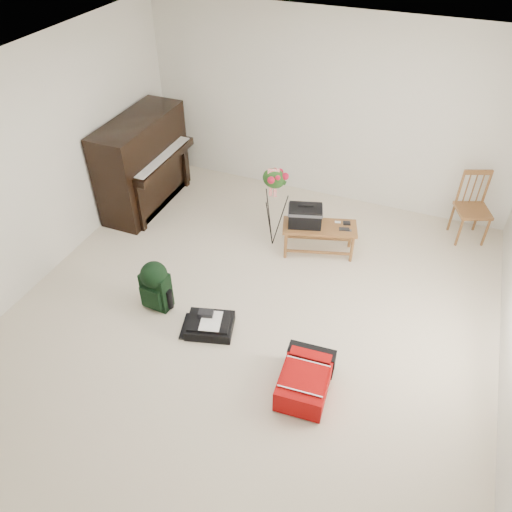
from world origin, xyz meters
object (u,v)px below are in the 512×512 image
at_px(bench, 310,218).
at_px(black_duffel, 210,324).
at_px(red_suitcase, 307,376).
at_px(flower_stand, 273,208).
at_px(piano, 144,165).
at_px(dining_chair, 473,208).
at_px(green_backpack, 155,284).

xyz_separation_m(bench, black_duffel, (-0.55, -1.68, -0.41)).
bearing_deg(red_suitcase, black_duffel, 161.08).
bearing_deg(flower_stand, red_suitcase, -82.04).
height_order(piano, red_suitcase, piano).
bearing_deg(flower_stand, piano, 151.83).
bearing_deg(black_duffel, dining_chair, 33.45).
bearing_deg(green_backpack, flower_stand, 66.29).
height_order(black_duffel, flower_stand, flower_stand).
height_order(bench, green_backpack, bench).
height_order(black_duffel, green_backpack, green_backpack).
relative_size(red_suitcase, green_backpack, 1.14).
xyz_separation_m(black_duffel, flower_stand, (0.10, 1.61, 0.47)).
height_order(bench, black_duffel, bench).
bearing_deg(piano, dining_chair, 11.16).
xyz_separation_m(piano, dining_chair, (4.22, 0.83, -0.17)).
xyz_separation_m(piano, black_duffel, (1.86, -1.86, -0.53)).
bearing_deg(bench, green_backpack, -144.84).
height_order(bench, dining_chair, dining_chair).
bearing_deg(red_suitcase, bench, 102.65).
height_order(red_suitcase, green_backpack, green_backpack).
bearing_deg(green_backpack, bench, 55.60).
bearing_deg(flower_stand, dining_chair, 4.97).
bearing_deg(flower_stand, black_duffel, -114.14).
bearing_deg(piano, flower_stand, -7.44).
distance_m(red_suitcase, green_backpack, 1.88).
bearing_deg(dining_chair, green_backpack, -161.14).
height_order(piano, dining_chair, piano).
distance_m(bench, green_backpack, 2.00).
height_order(piano, black_duffel, piano).
distance_m(dining_chair, green_backpack, 3.99).
relative_size(green_backpack, flower_stand, 0.53).
height_order(dining_chair, flower_stand, flower_stand).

